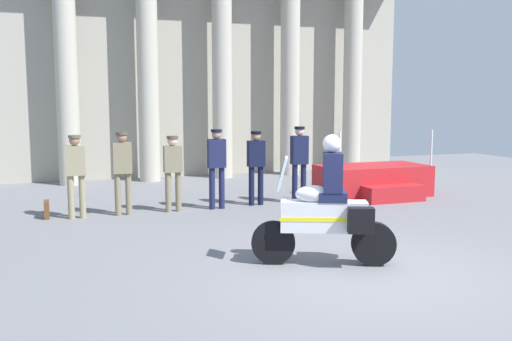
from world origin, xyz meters
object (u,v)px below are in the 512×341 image
at_px(reviewing_stand, 374,181).
at_px(briefcase_on_ground, 47,210).
at_px(officer_in_row_0, 76,169).
at_px(officer_in_row_2, 173,167).
at_px(officer_in_row_3, 217,162).
at_px(motorcycle_with_rider, 329,211).
at_px(officer_in_row_1, 122,166).
at_px(officer_in_row_5, 299,158).
at_px(officer_in_row_4, 256,162).

xyz_separation_m(reviewing_stand, briefcase_on_ground, (-7.71, -0.13, -0.19)).
bearing_deg(officer_in_row_0, officer_in_row_2, -177.30).
relative_size(officer_in_row_3, motorcycle_with_rider, 0.89).
height_order(officer_in_row_0, officer_in_row_2, officer_in_row_0).
distance_m(officer_in_row_0, officer_in_row_1, 0.93).
relative_size(officer_in_row_1, briefcase_on_ground, 4.82).
xyz_separation_m(officer_in_row_5, motorcycle_with_rider, (-1.65, -4.73, -0.26)).
xyz_separation_m(motorcycle_with_rider, briefcase_on_ground, (-3.88, 4.86, -0.61)).
xyz_separation_m(officer_in_row_2, briefcase_on_ground, (-2.57, 0.17, -0.79)).
distance_m(officer_in_row_0, officer_in_row_2, 1.98).
bearing_deg(officer_in_row_1, briefcase_on_ground, -5.45).
relative_size(officer_in_row_0, officer_in_row_4, 1.00).
bearing_deg(motorcycle_with_rider, briefcase_on_ground, -28.76).
distance_m(officer_in_row_5, motorcycle_with_rider, 5.02).
relative_size(officer_in_row_1, officer_in_row_3, 0.99).
bearing_deg(officer_in_row_5, motorcycle_with_rider, 72.37).
distance_m(reviewing_stand, officer_in_row_4, 3.28).
xyz_separation_m(reviewing_stand, officer_in_row_3, (-4.18, -0.32, 0.67)).
bearing_deg(officer_in_row_2, reviewing_stand, -174.98).
relative_size(officer_in_row_1, motorcycle_with_rider, 0.88).
xyz_separation_m(officer_in_row_0, motorcycle_with_rider, (3.30, -4.65, -0.21)).
bearing_deg(officer_in_row_2, officer_in_row_1, 2.39).
bearing_deg(officer_in_row_4, reviewing_stand, -175.20).
bearing_deg(officer_in_row_3, motorcycle_with_rider, 95.90).
bearing_deg(motorcycle_with_rider, officer_in_row_3, -63.11).
relative_size(reviewing_stand, officer_in_row_4, 1.60).
bearing_deg(officer_in_row_1, officer_in_row_0, 3.04).
height_order(motorcycle_with_rider, briefcase_on_ground, motorcycle_with_rider).
distance_m(officer_in_row_0, officer_in_row_4, 3.92).
bearing_deg(briefcase_on_ground, officer_in_row_3, -3.02).
relative_size(reviewing_stand, briefcase_on_ground, 7.52).
bearing_deg(officer_in_row_0, officer_in_row_1, -176.96).
bearing_deg(officer_in_row_3, officer_in_row_2, 0.92).
distance_m(reviewing_stand, officer_in_row_5, 2.30).
bearing_deg(officer_in_row_5, officer_in_row_4, -3.06).
distance_m(officer_in_row_0, officer_in_row_3, 2.95).
height_order(officer_in_row_1, officer_in_row_2, officer_in_row_1).
height_order(reviewing_stand, officer_in_row_1, officer_in_row_1).
height_order(officer_in_row_2, officer_in_row_4, officer_in_row_4).
bearing_deg(officer_in_row_1, officer_in_row_3, -178.31).
xyz_separation_m(officer_in_row_1, officer_in_row_5, (4.03, 0.06, 0.03)).
bearing_deg(officer_in_row_1, reviewing_stand, -175.43).
height_order(officer_in_row_1, motorcycle_with_rider, motorcycle_with_rider).
height_order(officer_in_row_4, briefcase_on_ground, officer_in_row_4).
xyz_separation_m(officer_in_row_1, motorcycle_with_rider, (2.37, -4.68, -0.23)).
bearing_deg(officer_in_row_3, officer_in_row_4, -170.18).
distance_m(reviewing_stand, officer_in_row_2, 5.19).
relative_size(reviewing_stand, officer_in_row_3, 1.54).
xyz_separation_m(officer_in_row_4, briefcase_on_ground, (-4.50, 0.05, -0.82)).
bearing_deg(officer_in_row_1, officer_in_row_2, -177.61).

